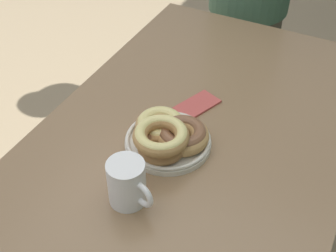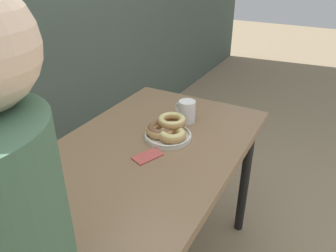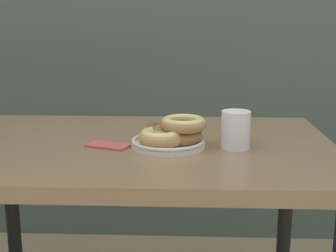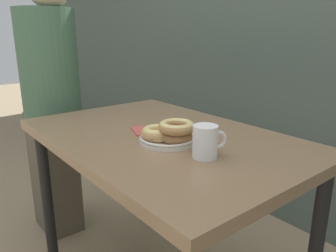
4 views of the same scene
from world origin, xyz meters
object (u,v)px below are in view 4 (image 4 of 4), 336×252
at_px(coffee_mug, 206,141).
at_px(napkin, 142,131).
at_px(dining_table, 162,156).
at_px(donut_plate, 170,132).
at_px(person_figure, 51,104).

relative_size(coffee_mug, napkin, 0.85).
relative_size(dining_table, donut_plate, 4.76).
distance_m(dining_table, person_figure, 0.81).
height_order(donut_plate, person_figure, person_figure).
distance_m(donut_plate, coffee_mug, 0.18).
xyz_separation_m(dining_table, donut_plate, (0.10, -0.04, 0.13)).
distance_m(donut_plate, person_figure, 0.89).
relative_size(dining_table, person_figure, 0.77).
bearing_deg(donut_plate, person_figure, -173.43).
distance_m(dining_table, donut_plate, 0.17).
bearing_deg(donut_plate, napkin, -179.30).
bearing_deg(person_figure, napkin, 7.98).
bearing_deg(person_figure, coffee_mug, 5.45).
distance_m(coffee_mug, person_figure, 1.07).
relative_size(donut_plate, person_figure, 0.16).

